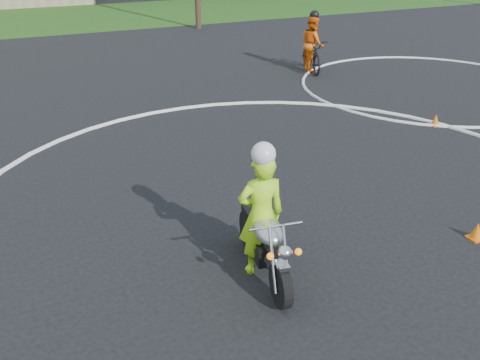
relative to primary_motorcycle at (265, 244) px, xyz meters
name	(u,v)px	position (x,y,z in m)	size (l,w,h in m)	color
ground	(385,286)	(1.48, -0.96, -0.55)	(120.00, 120.00, 0.00)	black
grass_strip	(77,18)	(1.48, 26.04, -0.54)	(120.00, 10.00, 0.02)	#1E4714
course_markings	(340,154)	(3.65, 3.39, -0.54)	(19.05, 19.05, 0.12)	silver
primary_motorcycle	(265,244)	(0.00, 0.00, 0.00)	(0.79, 2.14, 1.13)	black
rider_primary_grp	(261,212)	(0.00, 0.14, 0.46)	(0.75, 0.55, 2.09)	#A7EC18
rider_second_grp	(312,50)	(7.12, 10.31, 0.19)	(1.34, 2.29, 2.08)	black
traffic_cones	(449,163)	(5.32, 1.81, -0.41)	(19.15, 10.20, 0.30)	orange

